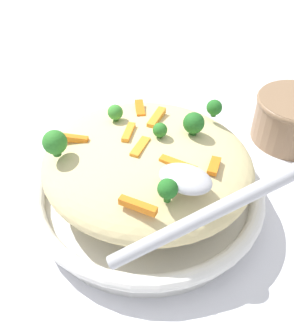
% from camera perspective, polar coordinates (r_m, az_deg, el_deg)
% --- Properties ---
extents(ground_plane, '(2.40, 2.40, 0.00)m').
position_cam_1_polar(ground_plane, '(0.51, 0.00, -5.54)').
color(ground_plane, silver).
extents(serving_bowl, '(0.30, 0.30, 0.04)m').
position_cam_1_polar(serving_bowl, '(0.50, 0.00, -3.70)').
color(serving_bowl, white).
rests_on(serving_bowl, ground_plane).
extents(pasta_mound, '(0.26, 0.25, 0.07)m').
position_cam_1_polar(pasta_mound, '(0.46, 0.00, 0.80)').
color(pasta_mound, '#DBC689').
rests_on(pasta_mound, serving_bowl).
extents(carrot_piece_0, '(0.04, 0.02, 0.01)m').
position_cam_1_polar(carrot_piece_0, '(0.46, -11.33, 4.44)').
color(carrot_piece_0, orange).
rests_on(carrot_piece_0, pasta_mound).
extents(carrot_piece_1, '(0.04, 0.01, 0.01)m').
position_cam_1_polar(carrot_piece_1, '(0.41, 4.67, 0.45)').
color(carrot_piece_1, orange).
rests_on(carrot_piece_1, pasta_mound).
extents(carrot_piece_2, '(0.01, 0.04, 0.01)m').
position_cam_1_polar(carrot_piece_2, '(0.47, 1.44, 7.53)').
color(carrot_piece_2, orange).
rests_on(carrot_piece_2, pasta_mound).
extents(carrot_piece_3, '(0.01, 0.03, 0.01)m').
position_cam_1_polar(carrot_piece_3, '(0.42, 10.22, 0.59)').
color(carrot_piece_3, orange).
rests_on(carrot_piece_3, pasta_mound).
extents(carrot_piece_4, '(0.03, 0.04, 0.01)m').
position_cam_1_polar(carrot_piece_4, '(0.50, -1.09, 8.94)').
color(carrot_piece_4, orange).
rests_on(carrot_piece_4, pasta_mound).
extents(carrot_piece_5, '(0.04, 0.01, 0.01)m').
position_cam_1_polar(carrot_piece_5, '(0.37, -1.39, -5.68)').
color(carrot_piece_5, orange).
rests_on(carrot_piece_5, pasta_mound).
extents(carrot_piece_6, '(0.02, 0.04, 0.01)m').
position_cam_1_polar(carrot_piece_6, '(0.45, -2.50, 5.64)').
color(carrot_piece_6, orange).
rests_on(carrot_piece_6, pasta_mound).
extents(carrot_piece_7, '(0.01, 0.04, 0.01)m').
position_cam_1_polar(carrot_piece_7, '(0.43, -1.29, 3.24)').
color(carrot_piece_7, orange).
rests_on(carrot_piece_7, pasta_mound).
extents(broccoli_floret_0, '(0.02, 0.02, 0.03)m').
position_cam_1_polar(broccoli_floret_0, '(0.37, 3.13, -3.20)').
color(broccoli_floret_0, '#205B1C').
rests_on(broccoli_floret_0, pasta_mound).
extents(broccoli_floret_1, '(0.03, 0.03, 0.03)m').
position_cam_1_polar(broccoli_floret_1, '(0.43, -13.68, 3.73)').
color(broccoli_floret_1, '#296820').
rests_on(broccoli_floret_1, pasta_mound).
extents(broccoli_floret_2, '(0.02, 0.02, 0.02)m').
position_cam_1_polar(broccoli_floret_2, '(0.44, 1.97, 5.70)').
color(broccoli_floret_2, '#296820').
rests_on(broccoli_floret_2, pasta_mound).
extents(broccoli_floret_3, '(0.02, 0.02, 0.02)m').
position_cam_1_polar(broccoli_floret_3, '(0.47, -4.79, 8.32)').
color(broccoli_floret_3, '#377928').
rests_on(broccoli_floret_3, pasta_mound).
extents(broccoli_floret_4, '(0.02, 0.02, 0.02)m').
position_cam_1_polar(broccoli_floret_4, '(0.49, 10.09, 8.92)').
color(broccoli_floret_4, '#205B1C').
rests_on(broccoli_floret_4, pasta_mound).
extents(broccoli_floret_5, '(0.03, 0.03, 0.03)m').
position_cam_1_polar(broccoli_floret_5, '(0.45, 7.03, 6.69)').
color(broccoli_floret_5, '#205B1C').
rests_on(broccoli_floret_5, pasta_mound).
extents(serving_spoon, '(0.15, 0.15, 0.11)m').
position_cam_1_polar(serving_spoon, '(0.34, 7.48, -3.17)').
color(serving_spoon, '#B7B7BC').
rests_on(serving_spoon, pasta_mound).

